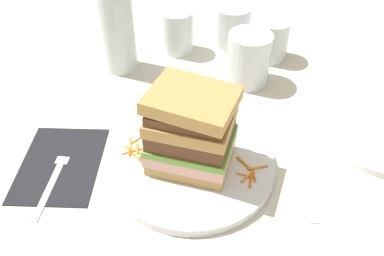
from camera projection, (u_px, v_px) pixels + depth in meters
The scene contains 28 objects.
ground_plane at pixel (184, 157), 0.66m from camera, with size 3.00×3.00×0.00m, color beige.
main_plate at pixel (191, 164), 0.64m from camera, with size 0.26×0.26×0.01m, color white.
sandwich at pixel (191, 130), 0.59m from camera, with size 0.14×0.13×0.13m.
carrot_shred_0 at pixel (138, 139), 0.67m from camera, with size 0.00×0.00×0.03m, color orange.
carrot_shred_1 at pixel (127, 153), 0.65m from camera, with size 0.00×0.00×0.02m, color orange.
carrot_shred_2 at pixel (129, 151), 0.65m from camera, with size 0.00×0.00×0.02m, color orange.
carrot_shred_3 at pixel (130, 143), 0.66m from camera, with size 0.00×0.00×0.03m, color orange.
carrot_shred_4 at pixel (136, 156), 0.64m from camera, with size 0.00×0.00×0.02m, color orange.
carrot_shred_5 at pixel (137, 148), 0.65m from camera, with size 0.00×0.00×0.02m, color orange.
carrot_shred_6 at pixel (130, 148), 0.65m from camera, with size 0.00×0.00×0.02m, color orange.
carrot_shred_7 at pixel (148, 145), 0.66m from camera, with size 0.00×0.00×0.03m, color orange.
carrot_shred_8 at pixel (146, 149), 0.65m from camera, with size 0.00×0.00×0.03m, color orange.
carrot_shred_9 at pixel (147, 156), 0.64m from camera, with size 0.00×0.00×0.02m, color orange.
carrot_shred_10 at pixel (244, 163), 0.63m from camera, with size 0.00×0.00×0.03m, color orange.
carrot_shred_11 at pixel (254, 176), 0.61m from camera, with size 0.00×0.00×0.02m, color orange.
carrot_shred_12 at pixel (250, 181), 0.60m from camera, with size 0.00×0.00×0.02m, color orange.
carrot_shred_13 at pixel (248, 176), 0.61m from camera, with size 0.00×0.00×0.03m, color orange.
carrot_shred_14 at pixel (258, 168), 0.62m from camera, with size 0.00×0.00×0.03m, color orange.
carrot_shred_15 at pixel (245, 175), 0.61m from camera, with size 0.00×0.00×0.03m, color orange.
napkin_dark at pixel (60, 164), 0.65m from camera, with size 0.12×0.17×0.00m, color black.
fork at pixel (55, 173), 0.63m from camera, with size 0.03×0.17×0.00m.
knife at pixel (297, 172), 0.63m from camera, with size 0.04×0.20×0.00m.
juice_glass at pixel (248, 62), 0.79m from camera, with size 0.08×0.08×0.10m.
water_bottle at pixel (114, 2), 0.76m from camera, with size 0.07×0.07×0.31m.
empty_tumbler_0 at pixel (177, 32), 0.87m from camera, with size 0.07×0.07×0.09m, color silver.
empty_tumbler_1 at pixel (271, 40), 0.85m from camera, with size 0.07×0.07×0.08m, color silver.
empty_tumbler_2 at pixel (232, 26), 0.90m from camera, with size 0.08×0.08×0.09m, color silver.
side_plate at pixel (382, 135), 0.69m from camera, with size 0.19×0.19×0.01m, color white.
Camera 1 is at (0.03, -0.46, 0.47)m, focal length 38.87 mm.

